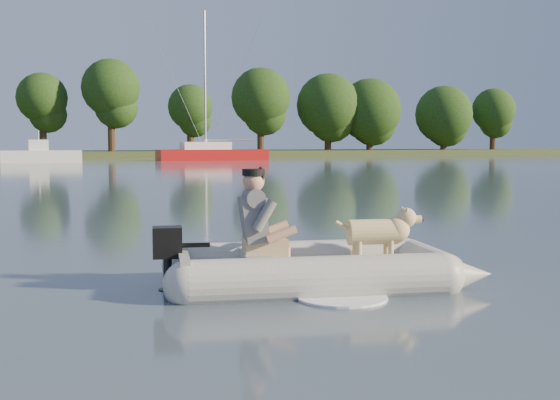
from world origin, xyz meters
name	(u,v)px	position (x,y,z in m)	size (l,w,h in m)	color
water	(288,276)	(0.00, 0.00, 0.00)	(160.00, 160.00, 0.00)	slate
shore_bank	(70,155)	(0.00, 62.00, 0.25)	(160.00, 12.00, 0.70)	#47512D
treeline	(153,103)	(7.78, 61.06, 5.29)	(90.60, 7.35, 9.27)	#332316
dinghy	(318,232)	(0.17, -0.55, 0.59)	(4.65, 3.21, 1.38)	#9A9A95
man	(256,216)	(-0.52, -0.39, 0.78)	(0.72, 0.62, 1.08)	slate
dog	(373,236)	(0.81, -0.60, 0.52)	(0.93, 0.33, 0.62)	tan
outboard_motor	(168,261)	(-1.47, -0.29, 0.31)	(0.41, 0.29, 0.79)	black
motorboat	(42,147)	(-2.59, 46.60, 1.12)	(5.81, 2.24, 2.46)	white
sailboat	(211,154)	(10.52, 48.45, 0.54)	(8.96, 2.85, 12.24)	#A01312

